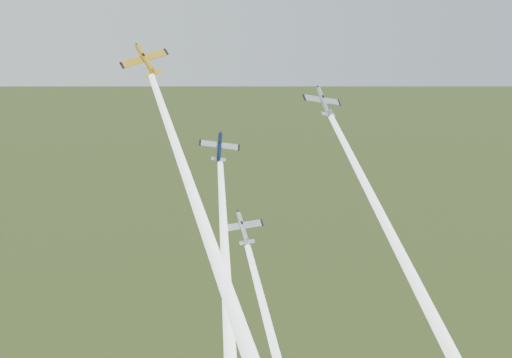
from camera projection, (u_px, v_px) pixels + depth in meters
name	position (u px, v px, depth m)	size (l,w,h in m)	color
plane_yellow	(146.00, 60.00, 100.04)	(7.85, 7.79, 1.23)	#EFAC14
smoke_trail_yellow	(212.00, 248.00, 85.36)	(2.49, 2.49, 60.35)	white
plane_navy	(219.00, 147.00, 108.50)	(6.96, 6.91, 1.09)	#0D1A3B
smoke_trail_navy	(229.00, 333.00, 91.80)	(2.49, 2.49, 58.09)	white
plane_silver_right	(323.00, 102.00, 110.99)	(7.84, 7.77, 1.23)	#B4BCC3
smoke_trail_silver_right	(416.00, 285.00, 95.72)	(2.49, 2.49, 63.92)	white
plane_silver_low	(243.00, 228.00, 101.91)	(7.14, 7.09, 1.12)	#B6BFC6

